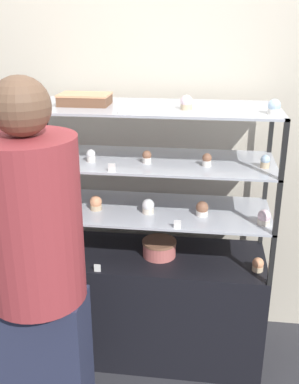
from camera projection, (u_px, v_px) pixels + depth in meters
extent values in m
plane|color=#2D2D33|center=(150.00, 348.00, 2.84)|extent=(20.00, 20.00, 0.00)
cube|color=beige|center=(158.00, 132.00, 2.74)|extent=(8.00, 0.05, 2.60)
cube|color=black|center=(150.00, 303.00, 2.72)|extent=(1.32, 0.50, 0.67)
cube|color=black|center=(53.00, 210.00, 2.85)|extent=(0.02, 0.02, 0.29)
cube|color=black|center=(262.00, 221.00, 2.69)|extent=(0.02, 0.02, 0.29)
cube|color=black|center=(24.00, 244.00, 2.41)|extent=(0.02, 0.02, 0.29)
cube|color=black|center=(272.00, 260.00, 2.25)|extent=(0.02, 0.02, 0.29)
cube|color=#B7BCC6|center=(150.00, 210.00, 2.50)|extent=(1.32, 0.50, 0.01)
cube|color=black|center=(49.00, 167.00, 2.75)|extent=(0.02, 0.02, 0.29)
cube|color=black|center=(267.00, 176.00, 2.59)|extent=(0.02, 0.02, 0.29)
cube|color=black|center=(18.00, 195.00, 2.30)|extent=(0.02, 0.02, 0.29)
cube|color=black|center=(278.00, 208.00, 2.15)|extent=(0.02, 0.02, 0.29)
cube|color=#B7BCC6|center=(150.00, 161.00, 2.40)|extent=(1.32, 0.50, 0.01)
cube|color=black|center=(45.00, 121.00, 2.64)|extent=(0.02, 0.02, 0.29)
cube|color=black|center=(271.00, 127.00, 2.48)|extent=(0.02, 0.02, 0.29)
cube|color=black|center=(12.00, 141.00, 2.20)|extent=(0.02, 0.02, 0.29)
cube|color=black|center=(284.00, 150.00, 2.04)|extent=(0.02, 0.02, 0.29)
cube|color=#B7BCC6|center=(150.00, 107.00, 2.29)|extent=(1.32, 0.50, 0.01)
cylinder|color=#C66660|center=(159.00, 249.00, 2.57)|extent=(0.19, 0.19, 0.08)
cylinder|color=#8C5B42|center=(159.00, 242.00, 2.55)|extent=(0.19, 0.19, 0.01)
cube|color=brown|center=(85.00, 100.00, 2.32)|extent=(0.26, 0.17, 0.05)
cube|color=#E5996B|center=(85.00, 95.00, 2.31)|extent=(0.26, 0.17, 0.01)
cylinder|color=white|center=(41.00, 254.00, 2.57)|extent=(0.06, 0.06, 0.03)
sphere|color=#F4EAB2|center=(40.00, 249.00, 2.55)|extent=(0.06, 0.06, 0.06)
cylinder|color=#CCB28C|center=(258.00, 268.00, 2.42)|extent=(0.06, 0.06, 0.03)
sphere|color=#E5996B|center=(258.00, 263.00, 2.41)|extent=(0.06, 0.06, 0.06)
cube|color=white|center=(97.00, 268.00, 2.41)|extent=(0.04, 0.00, 0.04)
cylinder|color=beige|center=(43.00, 205.00, 2.51)|extent=(0.06, 0.06, 0.03)
sphere|color=#E5996B|center=(42.00, 200.00, 2.50)|extent=(0.07, 0.07, 0.07)
cylinder|color=#CCB28C|center=(96.00, 207.00, 2.48)|extent=(0.06, 0.06, 0.03)
sphere|color=#E5996B|center=(96.00, 202.00, 2.47)|extent=(0.07, 0.07, 0.07)
cylinder|color=beige|center=(149.00, 210.00, 2.44)|extent=(0.06, 0.06, 0.03)
sphere|color=white|center=(149.00, 205.00, 2.43)|extent=(0.07, 0.07, 0.07)
cylinder|color=white|center=(202.00, 213.00, 2.41)|extent=(0.06, 0.06, 0.03)
sphere|color=#8C5B42|center=(202.00, 207.00, 2.40)|extent=(0.07, 0.07, 0.07)
cylinder|color=beige|center=(264.00, 222.00, 2.30)|extent=(0.06, 0.06, 0.03)
sphere|color=silver|center=(264.00, 216.00, 2.29)|extent=(0.07, 0.07, 0.07)
cube|color=white|center=(177.00, 224.00, 2.25)|extent=(0.04, 0.00, 0.04)
cylinder|color=white|center=(32.00, 158.00, 2.38)|extent=(0.05, 0.05, 0.03)
sphere|color=#F4EAB2|center=(32.00, 153.00, 2.37)|extent=(0.05, 0.05, 0.05)
cylinder|color=white|center=(91.00, 159.00, 2.35)|extent=(0.05, 0.05, 0.03)
sphere|color=white|center=(91.00, 154.00, 2.34)|extent=(0.05, 0.05, 0.05)
cylinder|color=white|center=(147.00, 160.00, 2.33)|extent=(0.05, 0.05, 0.03)
sphere|color=#8C5B42|center=(147.00, 155.00, 2.32)|extent=(0.05, 0.05, 0.05)
cylinder|color=white|center=(207.00, 163.00, 2.28)|extent=(0.05, 0.05, 0.03)
sphere|color=#8C5B42|center=(207.00, 158.00, 2.27)|extent=(0.05, 0.05, 0.05)
cylinder|color=#CCB28C|center=(265.00, 165.00, 2.26)|extent=(0.05, 0.05, 0.03)
sphere|color=silver|center=(265.00, 160.00, 2.25)|extent=(0.05, 0.05, 0.05)
cube|color=white|center=(112.00, 168.00, 2.19)|extent=(0.04, 0.00, 0.04)
cylinder|color=#CCB28C|center=(30.00, 103.00, 2.31)|extent=(0.06, 0.06, 0.02)
sphere|color=silver|center=(29.00, 97.00, 2.30)|extent=(0.06, 0.06, 0.06)
cylinder|color=#CCB28C|center=(186.00, 107.00, 2.20)|extent=(0.06, 0.06, 0.02)
sphere|color=silver|center=(186.00, 101.00, 2.19)|extent=(0.06, 0.06, 0.06)
cylinder|color=white|center=(274.00, 111.00, 2.09)|extent=(0.06, 0.06, 0.02)
sphere|color=silver|center=(274.00, 105.00, 2.08)|extent=(0.06, 0.06, 0.06)
cube|color=white|center=(122.00, 110.00, 2.08)|extent=(0.04, 0.00, 0.04)
cube|color=#282D47|center=(48.00, 369.00, 2.10)|extent=(0.39, 0.21, 0.81)
cylinder|color=#993338|center=(32.00, 221.00, 1.83)|extent=(0.41, 0.41, 0.71)
sphere|color=brown|center=(21.00, 106.00, 1.66)|extent=(0.23, 0.23, 0.23)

